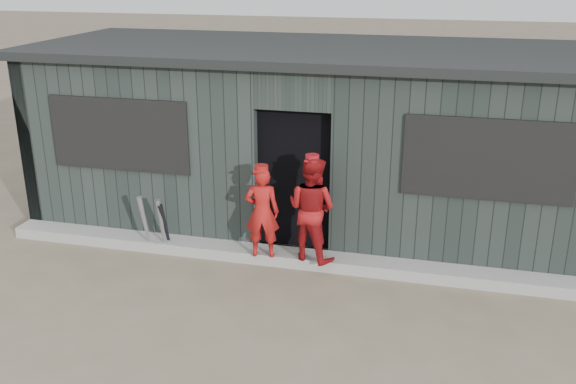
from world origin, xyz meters
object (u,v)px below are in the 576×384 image
(player_red_right, at_px, (312,209))
(bat_right, at_px, (165,227))
(dugout, at_px, (315,136))
(bat_mid, at_px, (162,226))
(player_red_left, at_px, (262,212))
(bat_left, at_px, (145,224))
(player_grey_back, at_px, (332,212))

(player_red_right, bearing_deg, bat_right, 19.95)
(player_red_right, bearing_deg, dugout, -59.69)
(bat_mid, distance_m, player_red_right, 2.08)
(player_red_left, bearing_deg, dugout, -109.84)
(bat_right, xyz_separation_m, player_red_right, (2.02, -0.00, 0.46))
(bat_left, distance_m, bat_right, 0.27)
(bat_mid, bearing_deg, player_grey_back, 17.56)
(player_red_left, height_order, player_red_right, player_red_right)
(player_red_left, distance_m, player_red_right, 0.64)
(dugout, bearing_deg, player_grey_back, -67.07)
(bat_left, relative_size, dugout, 0.10)
(dugout, bearing_deg, bat_right, -133.67)
(bat_left, height_order, bat_mid, bat_left)
(bat_right, relative_size, player_grey_back, 0.69)
(bat_right, relative_size, player_red_left, 0.63)
(player_grey_back, bearing_deg, bat_mid, 15.25)
(dugout, bearing_deg, bat_mid, -133.11)
(player_red_right, distance_m, dugout, 1.86)
(player_grey_back, xyz_separation_m, dugout, (-0.48, 1.14, 0.74))
(player_red_left, height_order, player_grey_back, player_red_left)
(bat_mid, bearing_deg, dugout, 46.89)
(bat_left, height_order, bat_right, bat_left)
(player_red_left, xyz_separation_m, player_red_right, (0.63, 0.08, 0.08))
(bat_right, bearing_deg, dugout, 46.33)
(bat_right, bearing_deg, player_red_left, -3.36)
(player_red_left, height_order, dugout, dugout)
(player_red_right, bearing_deg, player_red_left, 27.27)
(bat_right, height_order, player_red_right, player_red_right)
(bat_right, relative_size, dugout, 0.09)
(player_grey_back, height_order, dugout, dugout)
(bat_mid, height_order, player_red_left, player_red_left)
(player_red_right, bearing_deg, bat_mid, 21.56)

